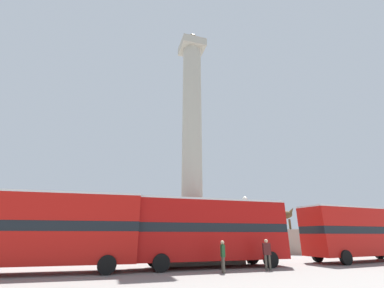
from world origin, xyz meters
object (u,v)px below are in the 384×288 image
(bus_c, at_px, (212,229))
(equestrian_statue, at_px, (285,239))
(bus_a, at_px, (359,231))
(monument_column, at_px, (192,179))
(street_lamp, at_px, (247,225))
(bus_b, at_px, (46,228))
(pedestrian_near_lamp, at_px, (267,252))
(pedestrian_by_plinth, at_px, (223,254))

(bus_c, bearing_deg, equestrian_statue, 36.99)
(bus_a, xyz_separation_m, bus_c, (-13.16, -0.13, 0.07))
(monument_column, xyz_separation_m, bus_c, (0.04, -4.38, -4.36))
(bus_a, bearing_deg, street_lamp, 162.91)
(monument_column, bearing_deg, bus_c, -89.44)
(equestrian_statue, relative_size, street_lamp, 1.17)
(monument_column, distance_m, equestrian_statue, 14.50)
(equestrian_statue, bearing_deg, bus_c, -111.45)
(monument_column, distance_m, bus_a, 14.56)
(bus_b, relative_size, equestrian_statue, 1.78)
(bus_b, relative_size, bus_c, 1.01)
(bus_a, height_order, pedestrian_near_lamp, bus_a)
(equestrian_statue, xyz_separation_m, street_lamp, (-8.75, -7.30, 1.18))
(street_lamp, bearing_deg, monument_column, 148.89)
(bus_b, xyz_separation_m, bus_c, (10.14, -0.04, -0.02))
(equestrian_statue, distance_m, street_lamp, 11.46)
(street_lamp, height_order, pedestrian_by_plinth, street_lamp)
(pedestrian_near_lamp, bearing_deg, street_lamp, -97.59)
(monument_column, bearing_deg, pedestrian_near_lamp, -67.78)
(monument_column, xyz_separation_m, bus_b, (-10.10, -4.34, -4.34))
(bus_b, bearing_deg, monument_column, 26.46)
(equestrian_statue, height_order, street_lamp, equestrian_statue)
(monument_column, height_order, pedestrian_near_lamp, monument_column)
(equestrian_statue, bearing_deg, pedestrian_near_lamp, -98.36)
(bus_a, xyz_separation_m, pedestrian_by_plinth, (-13.49, -2.66, -1.35))
(monument_column, height_order, bus_b, monument_column)
(bus_b, distance_m, street_lamp, 14.11)
(bus_a, distance_m, bus_c, 13.16)
(pedestrian_by_plinth, bearing_deg, equestrian_statue, -37.66)
(monument_column, bearing_deg, street_lamp, -31.11)
(street_lamp, bearing_deg, pedestrian_near_lamp, -104.45)
(street_lamp, bearing_deg, equestrian_statue, 39.82)
(monument_column, relative_size, bus_c, 2.20)
(bus_b, height_order, pedestrian_near_lamp, bus_b)
(bus_c, bearing_deg, bus_b, -179.91)
(pedestrian_by_plinth, bearing_deg, monument_column, 7.32)
(monument_column, height_order, street_lamp, monument_column)
(street_lamp, height_order, pedestrian_near_lamp, street_lamp)
(monument_column, xyz_separation_m, pedestrian_near_lamp, (2.73, -6.69, -5.74))
(pedestrian_by_plinth, bearing_deg, pedestrian_near_lamp, -76.26)
(street_lamp, distance_m, pedestrian_near_lamp, 4.84)
(monument_column, bearing_deg, bus_b, -156.74)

